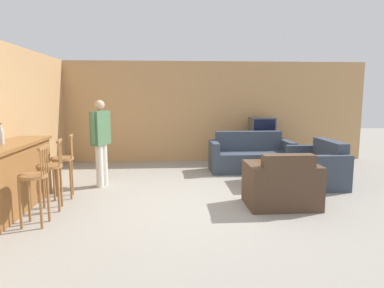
% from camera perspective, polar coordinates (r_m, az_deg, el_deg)
% --- Properties ---
extents(ground_plane, '(24.00, 24.00, 0.00)m').
position_cam_1_polar(ground_plane, '(5.64, 1.49, -9.76)').
color(ground_plane, gray).
extents(wall_back, '(9.40, 0.08, 2.60)m').
position_cam_1_polar(wall_back, '(9.00, -0.64, 5.38)').
color(wall_back, tan).
rests_on(wall_back, ground_plane).
extents(wall_left, '(0.08, 8.63, 2.60)m').
position_cam_1_polar(wall_left, '(7.20, -25.93, 3.87)').
color(wall_left, tan).
rests_on(wall_left, ground_plane).
extents(bar_counter, '(0.55, 2.06, 1.02)m').
position_cam_1_polar(bar_counter, '(5.82, -27.82, -4.89)').
color(bar_counter, brown).
rests_on(bar_counter, ground_plane).
extents(bar_chair_near, '(0.38, 0.38, 1.07)m').
position_cam_1_polar(bar_chair_near, '(5.01, -24.77, -5.90)').
color(bar_chair_near, '#996638').
rests_on(bar_chair_near, ground_plane).
extents(bar_chair_mid, '(0.43, 0.43, 1.07)m').
position_cam_1_polar(bar_chair_mid, '(5.59, -22.48, -4.37)').
color(bar_chair_mid, '#996638').
rests_on(bar_chair_mid, ground_plane).
extents(bar_chair_far, '(0.44, 0.44, 1.07)m').
position_cam_1_polar(bar_chair_far, '(6.17, -20.64, -3.13)').
color(bar_chair_far, '#996638').
rests_on(bar_chair_far, ground_plane).
extents(couch_far, '(1.86, 0.82, 0.89)m').
position_cam_1_polar(couch_far, '(8.00, 9.71, -2.13)').
color(couch_far, '#384251').
rests_on(couch_far, ground_plane).
extents(armchair_near, '(1.09, 0.78, 0.87)m').
position_cam_1_polar(armchair_near, '(5.55, 14.75, -6.85)').
color(armchair_near, '#4C3828').
rests_on(armchair_near, ground_plane).
extents(loveseat_right, '(0.76, 1.41, 0.86)m').
position_cam_1_polar(loveseat_right, '(7.20, 20.23, -3.69)').
color(loveseat_right, '#384251').
rests_on(loveseat_right, ground_plane).
extents(coffee_table, '(0.59, 0.98, 0.42)m').
position_cam_1_polar(coffee_table, '(6.76, 11.59, -3.78)').
color(coffee_table, brown).
rests_on(coffee_table, ground_plane).
extents(tv_unit, '(1.08, 0.55, 0.65)m').
position_cam_1_polar(tv_unit, '(8.99, 11.49, -1.06)').
color(tv_unit, black).
rests_on(tv_unit, ground_plane).
extents(tv, '(0.61, 0.46, 0.53)m').
position_cam_1_polar(tv, '(8.91, 11.60, 2.67)').
color(tv, '#4C4C4C').
rests_on(tv, tv_unit).
extents(bottle, '(0.06, 0.06, 0.31)m').
position_cam_1_polar(bottle, '(5.70, -29.16, 1.36)').
color(bottle, silver).
rests_on(bottle, bar_counter).
extents(person_by_window, '(0.33, 0.52, 1.64)m').
position_cam_1_polar(person_by_window, '(6.68, -14.96, 0.95)').
color(person_by_window, silver).
rests_on(person_by_window, ground_plane).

